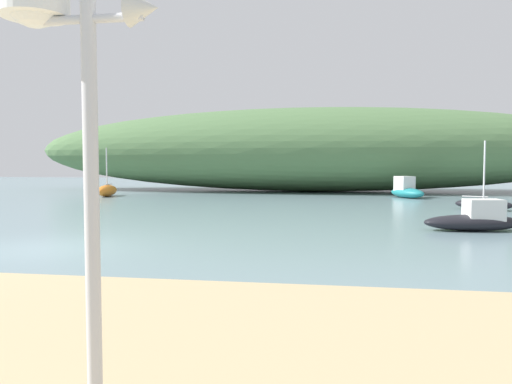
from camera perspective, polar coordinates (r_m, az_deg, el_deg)
name	(u,v)px	position (r m, az deg, el deg)	size (l,w,h in m)	color
ground_plane	(45,249)	(13.91, -23.09, -6.04)	(120.00, 120.00, 0.00)	gray
distant_hill	(313,150)	(39.26, 6.54, 4.86)	(45.35, 10.53, 6.52)	#517547
mast_structure	(55,42)	(4.35, -22.13, 15.66)	(1.29, 0.53, 3.56)	silver
motorboat_mid_channel	(406,190)	(32.85, 16.91, 0.21)	(2.44, 3.19, 1.37)	teal
sailboat_west_reach	(483,204)	(25.63, 24.69, -1.26)	(2.68, 2.04, 3.25)	black
motorboat_inner_mooring	(476,219)	(17.66, 23.99, -2.88)	(3.29, 1.43, 1.03)	black
sailboat_outer_mooring	(107,190)	(34.32, -16.76, 0.17)	(1.24, 2.80, 3.21)	orange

